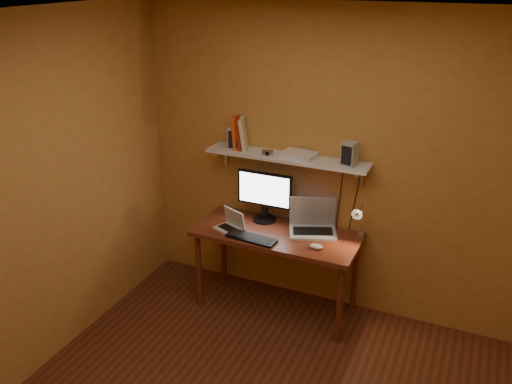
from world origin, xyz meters
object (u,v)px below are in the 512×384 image
at_px(laptop, 313,222).
at_px(router, 299,155).
at_px(netbook, 232,224).
at_px(mouse, 316,247).
at_px(shelf_camera, 267,153).
at_px(wall_shelf, 287,158).
at_px(desk, 277,241).
at_px(keyboard, 251,238).
at_px(speaker_right, 350,154).
at_px(desk_lamp, 359,218).
at_px(monitor, 265,194).
at_px(speaker_left, 235,138).

xyz_separation_m(laptop, router, (-0.16, 0.04, 0.57)).
distance_m(netbook, mouse, 0.77).
relative_size(netbook, shelf_camera, 2.92).
bearing_deg(wall_shelf, shelf_camera, -152.76).
xyz_separation_m(desk, laptop, (0.26, 0.16, 0.16)).
xyz_separation_m(desk, keyboard, (-0.15, -0.20, 0.10)).
height_order(keyboard, router, router).
relative_size(netbook, speaker_right, 1.46).
height_order(desk_lamp, speaker_right, speaker_right).
xyz_separation_m(wall_shelf, speaker_right, (0.53, -0.02, 0.11)).
height_order(speaker_right, shelf_camera, speaker_right).
xyz_separation_m(laptop, keyboard, (-0.41, -0.36, -0.06)).
relative_size(monitor, netbook, 1.76).
relative_size(mouse, router, 0.39).
xyz_separation_m(desk, speaker_left, (-0.48, 0.19, 0.81)).
distance_m(netbook, router, 0.83).
height_order(mouse, router, router).
relative_size(mouse, desk_lamp, 0.28).
distance_m(monitor, desk_lamp, 0.86).
distance_m(monitor, router, 0.50).
height_order(keyboard, shelf_camera, shelf_camera).
height_order(keyboard, speaker_left, speaker_left).
xyz_separation_m(desk, netbook, (-0.38, -0.11, 0.14)).
height_order(desk, mouse, mouse).
relative_size(wall_shelf, laptop, 3.00).
height_order(desk, monitor, monitor).
xyz_separation_m(keyboard, speaker_right, (0.68, 0.37, 0.71)).
height_order(desk, shelf_camera, shelf_camera).
relative_size(laptop, netbook, 1.66).
height_order(desk_lamp, router, router).
bearing_deg(monitor, desk, -43.62).
height_order(wall_shelf, shelf_camera, shelf_camera).
distance_m(desk, desk_lamp, 0.73).
bearing_deg(desk, mouse, -18.89).
xyz_separation_m(laptop, speaker_right, (0.27, 0.02, 0.65)).
bearing_deg(monitor, mouse, -28.65).
bearing_deg(desk, netbook, -164.36).
bearing_deg(keyboard, monitor, 101.68).
bearing_deg(desk_lamp, desk, -169.19).
height_order(keyboard, mouse, mouse).
distance_m(speaker_left, speaker_right, 1.01).
distance_m(wall_shelf, speaker_left, 0.49).
relative_size(wall_shelf, speaker_left, 7.16).
bearing_deg(shelf_camera, mouse, -25.43).
xyz_separation_m(monitor, laptop, (0.45, -0.02, -0.18)).
distance_m(keyboard, speaker_left, 0.87).
distance_m(keyboard, mouse, 0.54).
bearing_deg(mouse, keyboard, -173.81).
distance_m(netbook, speaker_left, 0.74).
distance_m(desk, speaker_left, 0.96).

